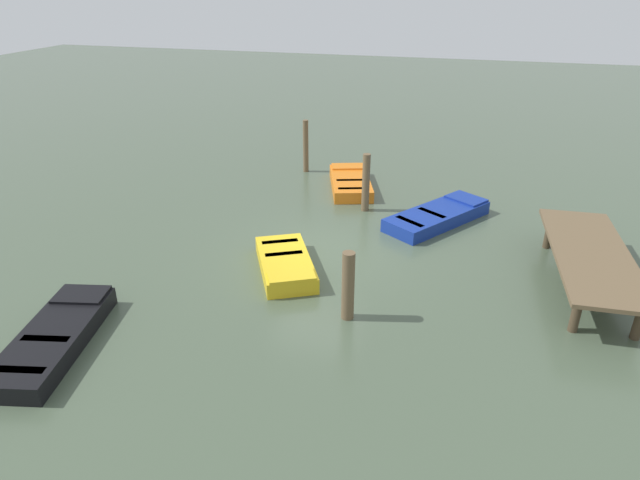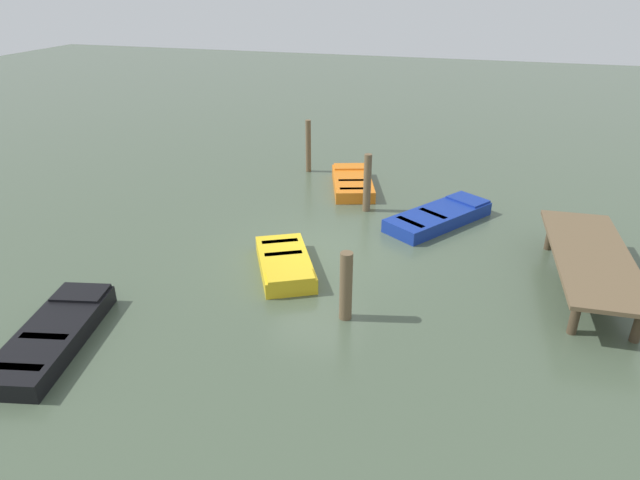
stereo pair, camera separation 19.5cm
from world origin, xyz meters
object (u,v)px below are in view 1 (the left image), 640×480
object	(u,v)px
mooring_piling_mid_left	(306,146)
mooring_piling_near_left	(348,286)
mooring_piling_far_left	(366,183)
rowboat_blue	(438,216)
rowboat_orange	(350,182)
dock_segment	(591,256)
rowboat_black	(54,337)
rowboat_yellow	(285,264)

from	to	relation	value
mooring_piling_mid_left	mooring_piling_near_left	world-z (taller)	mooring_piling_mid_left
mooring_piling_far_left	mooring_piling_near_left	size ratio (longest dim) A/B	1.16
rowboat_blue	mooring_piling_mid_left	xyz separation A→B (m)	(-3.55, -5.32, 0.79)
rowboat_orange	mooring_piling_near_left	size ratio (longest dim) A/B	2.01
mooring_piling_near_left	rowboat_blue	bearing A→B (deg)	165.59
dock_segment	mooring_piling_far_left	size ratio (longest dim) A/B	2.76
rowboat_black	mooring_piling_mid_left	size ratio (longest dim) A/B	1.83
mooring_piling_far_left	mooring_piling_mid_left	distance (m)	4.39
mooring_piling_mid_left	dock_segment	bearing A→B (deg)	54.38
dock_segment	rowboat_black	world-z (taller)	dock_segment
rowboat_black	rowboat_orange	bearing A→B (deg)	-32.02
mooring_piling_far_left	mooring_piling_near_left	bearing A→B (deg)	7.73
rowboat_yellow	mooring_piling_near_left	bearing A→B (deg)	23.49
rowboat_blue	rowboat_yellow	bearing A→B (deg)	174.60
rowboat_orange	rowboat_blue	bearing A→B (deg)	-141.72
rowboat_black	rowboat_blue	bearing A→B (deg)	-52.17
mooring_piling_near_left	rowboat_yellow	bearing A→B (deg)	-129.26
dock_segment	mooring_piling_mid_left	bearing A→B (deg)	-128.22
rowboat_orange	dock_segment	bearing A→B (deg)	-143.96
dock_segment	mooring_piling_mid_left	size ratio (longest dim) A/B	2.60
dock_segment	rowboat_black	size ratio (longest dim) A/B	1.42
dock_segment	rowboat_orange	bearing A→B (deg)	-128.91
rowboat_yellow	rowboat_blue	world-z (taller)	same
dock_segment	rowboat_blue	bearing A→B (deg)	-130.73
rowboat_blue	mooring_piling_far_left	world-z (taller)	mooring_piling_far_left
mooring_piling_mid_left	mooring_piling_near_left	xyz separation A→B (m)	(9.42, 3.81, -0.19)
dock_segment	mooring_piling_far_left	distance (m)	6.98
mooring_piling_near_left	rowboat_black	bearing A→B (deg)	-64.73
rowboat_orange	mooring_piling_near_left	distance (m)	8.27
dock_segment	rowboat_black	xyz separation A→B (m)	(5.51, -10.88, -0.62)
dock_segment	rowboat_blue	world-z (taller)	dock_segment
rowboat_orange	mooring_piling_mid_left	distance (m)	2.59
rowboat_orange	mooring_piling_mid_left	bearing A→B (deg)	39.16
rowboat_yellow	mooring_piling_mid_left	bearing A→B (deg)	165.76
dock_segment	mooring_piling_near_left	xyz separation A→B (m)	(2.88, -5.31, -0.02)
rowboat_yellow	mooring_piling_mid_left	distance (m)	8.01
dock_segment	rowboat_black	bearing A→B (deg)	-65.74
rowboat_blue	mooring_piling_far_left	distance (m)	2.48
rowboat_orange	rowboat_yellow	distance (m)	6.42
rowboat_black	mooring_piling_near_left	distance (m)	6.19
rowboat_black	mooring_piling_far_left	bearing A→B (deg)	-40.56
dock_segment	mooring_piling_near_left	distance (m)	6.04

